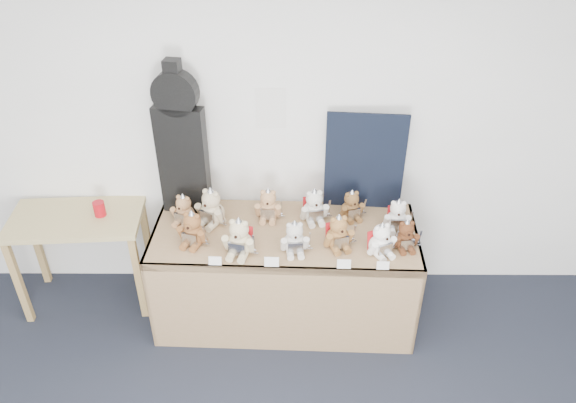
{
  "coord_description": "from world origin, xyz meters",
  "views": [
    {
      "loc": [
        0.1,
        -1.12,
        3.18
      ],
      "look_at": [
        0.09,
        1.96,
        1.11
      ],
      "focal_mm": 35.0,
      "sensor_mm": 36.0,
      "label": 1
    }
  ],
  "objects_px": {
    "guitar_case": "(181,142)",
    "display_table": "(284,257)",
    "teddy_front_right": "(338,233)",
    "teddy_back_far_left": "(184,211)",
    "teddy_back_left": "(211,208)",
    "teddy_front_far_right": "(381,241)",
    "red_cup": "(99,209)",
    "teddy_back_centre_right": "(314,207)",
    "teddy_back_end": "(397,216)",
    "teddy_back_centre_left": "(268,206)",
    "teddy_front_far_left": "(193,230)",
    "teddy_front_end": "(406,236)",
    "teddy_back_right": "(351,206)",
    "teddy_front_left": "(239,239)",
    "teddy_front_centre": "(295,239)",
    "side_table": "(78,231)"
  },
  "relations": [
    {
      "from": "teddy_back_left",
      "to": "teddy_front_far_right",
      "type": "bearing_deg",
      "value": 10.99
    },
    {
      "from": "red_cup",
      "to": "teddy_front_centre",
      "type": "bearing_deg",
      "value": -15.69
    },
    {
      "from": "display_table",
      "to": "teddy_front_far_left",
      "type": "distance_m",
      "value": 0.68
    },
    {
      "from": "teddy_front_right",
      "to": "teddy_back_centre_right",
      "type": "relative_size",
      "value": 0.99
    },
    {
      "from": "display_table",
      "to": "teddy_front_end",
      "type": "relative_size",
      "value": 7.74
    },
    {
      "from": "teddy_back_right",
      "to": "teddy_back_end",
      "type": "relative_size",
      "value": 0.96
    },
    {
      "from": "guitar_case",
      "to": "teddy_back_far_left",
      "type": "height_order",
      "value": "guitar_case"
    },
    {
      "from": "teddy_back_centre_left",
      "to": "teddy_front_centre",
      "type": "bearing_deg",
      "value": -60.74
    },
    {
      "from": "teddy_front_left",
      "to": "teddy_back_end",
      "type": "bearing_deg",
      "value": 27.4
    },
    {
      "from": "teddy_front_far_left",
      "to": "teddy_front_left",
      "type": "xyz_separation_m",
      "value": [
        0.33,
        -0.11,
        0.01
      ]
    },
    {
      "from": "teddy_front_end",
      "to": "teddy_back_far_left",
      "type": "xyz_separation_m",
      "value": [
        -1.54,
        0.29,
        0.0
      ]
    },
    {
      "from": "side_table",
      "to": "teddy_back_centre_right",
      "type": "bearing_deg",
      "value": -4.34
    },
    {
      "from": "teddy_front_centre",
      "to": "teddy_front_end",
      "type": "relative_size",
      "value": 1.09
    },
    {
      "from": "teddy_front_far_left",
      "to": "teddy_front_centre",
      "type": "xyz_separation_m",
      "value": [
        0.69,
        -0.09,
        -0.01
      ]
    },
    {
      "from": "red_cup",
      "to": "teddy_front_right",
      "type": "relative_size",
      "value": 0.4
    },
    {
      "from": "teddy_front_far_left",
      "to": "teddy_back_far_left",
      "type": "relative_size",
      "value": 1.1
    },
    {
      "from": "teddy_back_left",
      "to": "teddy_back_centre_left",
      "type": "xyz_separation_m",
      "value": [
        0.41,
        0.06,
        -0.02
      ]
    },
    {
      "from": "teddy_front_right",
      "to": "teddy_back_end",
      "type": "height_order",
      "value": "teddy_front_right"
    },
    {
      "from": "teddy_back_right",
      "to": "guitar_case",
      "type": "bearing_deg",
      "value": 156.84
    },
    {
      "from": "teddy_front_right",
      "to": "teddy_back_far_left",
      "type": "bearing_deg",
      "value": 148.91
    },
    {
      "from": "guitar_case",
      "to": "teddy_front_far_left",
      "type": "distance_m",
      "value": 0.62
    },
    {
      "from": "teddy_front_end",
      "to": "side_table",
      "type": "bearing_deg",
      "value": 164.44
    },
    {
      "from": "display_table",
      "to": "red_cup",
      "type": "xyz_separation_m",
      "value": [
        -1.35,
        0.26,
        0.24
      ]
    },
    {
      "from": "guitar_case",
      "to": "display_table",
      "type": "bearing_deg",
      "value": -17.24
    },
    {
      "from": "teddy_back_left",
      "to": "teddy_front_right",
      "type": "bearing_deg",
      "value": 10.48
    },
    {
      "from": "teddy_front_left",
      "to": "teddy_back_centre_right",
      "type": "xyz_separation_m",
      "value": [
        0.51,
        0.38,
        -0.01
      ]
    },
    {
      "from": "teddy_front_right",
      "to": "teddy_back_right",
      "type": "bearing_deg",
      "value": 53.87
    },
    {
      "from": "teddy_front_right",
      "to": "teddy_front_far_right",
      "type": "distance_m",
      "value": 0.29
    },
    {
      "from": "teddy_back_end",
      "to": "teddy_back_far_left",
      "type": "distance_m",
      "value": 1.52
    },
    {
      "from": "teddy_front_end",
      "to": "teddy_back_right",
      "type": "distance_m",
      "value": 0.49
    },
    {
      "from": "teddy_front_centre",
      "to": "teddy_back_end",
      "type": "relative_size",
      "value": 1.02
    },
    {
      "from": "teddy_back_centre_right",
      "to": "teddy_back_end",
      "type": "distance_m",
      "value": 0.59
    },
    {
      "from": "guitar_case",
      "to": "red_cup",
      "type": "bearing_deg",
      "value": -161.95
    },
    {
      "from": "teddy_front_end",
      "to": "teddy_back_far_left",
      "type": "height_order",
      "value": "teddy_back_far_left"
    },
    {
      "from": "guitar_case",
      "to": "teddy_front_left",
      "type": "distance_m",
      "value": 0.8
    },
    {
      "from": "teddy_back_left",
      "to": "teddy_back_centre_left",
      "type": "bearing_deg",
      "value": 36.02
    },
    {
      "from": "teddy_front_centre",
      "to": "teddy_back_right",
      "type": "relative_size",
      "value": 1.07
    },
    {
      "from": "teddy_front_left",
      "to": "teddy_back_right",
      "type": "height_order",
      "value": "teddy_front_left"
    },
    {
      "from": "teddy_front_end",
      "to": "teddy_back_centre_left",
      "type": "xyz_separation_m",
      "value": [
        -0.94,
        0.35,
        0.01
      ]
    },
    {
      "from": "teddy_front_left",
      "to": "teddy_back_right",
      "type": "relative_size",
      "value": 1.22
    },
    {
      "from": "teddy_back_centre_left",
      "to": "teddy_back_right",
      "type": "bearing_deg",
      "value": 4.13
    },
    {
      "from": "teddy_back_centre_right",
      "to": "teddy_back_end",
      "type": "height_order",
      "value": "teddy_back_centre_right"
    },
    {
      "from": "teddy_front_end",
      "to": "teddy_back_centre_right",
      "type": "xyz_separation_m",
      "value": [
        -0.61,
        0.32,
        0.01
      ]
    },
    {
      "from": "teddy_front_far_right",
      "to": "side_table",
      "type": "bearing_deg",
      "value": 143.75
    },
    {
      "from": "guitar_case",
      "to": "teddy_back_end",
      "type": "bearing_deg",
      "value": 0.57
    },
    {
      "from": "teddy_back_left",
      "to": "teddy_back_end",
      "type": "xyz_separation_m",
      "value": [
        1.32,
        -0.06,
        -0.02
      ]
    },
    {
      "from": "red_cup",
      "to": "teddy_front_far_right",
      "type": "relative_size",
      "value": 0.42
    },
    {
      "from": "teddy_back_left",
      "to": "teddy_front_end",
      "type": "bearing_deg",
      "value": 15.52
    },
    {
      "from": "teddy_back_centre_right",
      "to": "teddy_front_far_right",
      "type": "bearing_deg",
      "value": -53.0
    },
    {
      "from": "side_table",
      "to": "teddy_front_far_right",
      "type": "xyz_separation_m",
      "value": [
        2.18,
        -0.4,
        0.22
      ]
    }
  ]
}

